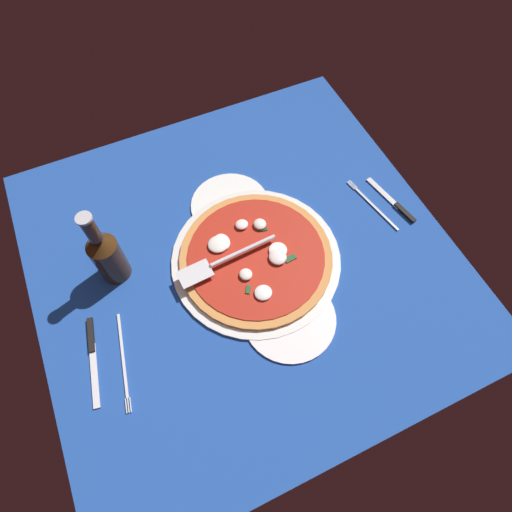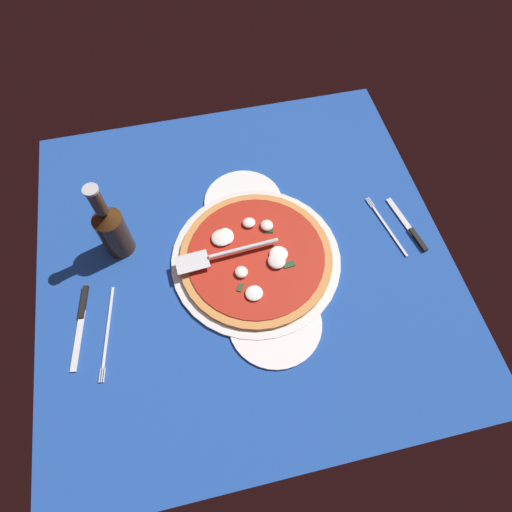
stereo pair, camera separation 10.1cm
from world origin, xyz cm
name	(u,v)px [view 2 (the right image)]	position (x,y,z in cm)	size (l,w,h in cm)	color
ground_plane	(244,256)	(0.00, 0.00, -0.40)	(98.34, 98.34, 0.80)	#1F479C
pizza_pan	(256,259)	(1.96, 2.62, 0.59)	(40.73, 40.73, 1.18)	silver
dinner_plate_left	(243,202)	(-15.39, 3.12, 0.50)	(20.24, 20.24, 1.00)	white
dinner_plate_right	(275,324)	(18.81, 3.21, 0.50)	(20.92, 20.92, 1.00)	white
pizza	(256,256)	(1.85, 2.55, 1.92)	(36.60, 36.60, 2.68)	#D18744
pizza_server	(223,254)	(0.81, -5.00, 4.22)	(5.28, 24.65, 1.00)	silver
place_setting_near	(94,326)	(10.51, -36.37, 0.36)	(23.26, 16.57, 1.40)	white
place_setting_far	(398,228)	(1.12, 39.60, 0.35)	(22.10, 14.65, 1.40)	white
beer_bottle	(112,229)	(-8.71, -28.81, 8.89)	(6.79, 6.79, 23.53)	#3F2510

